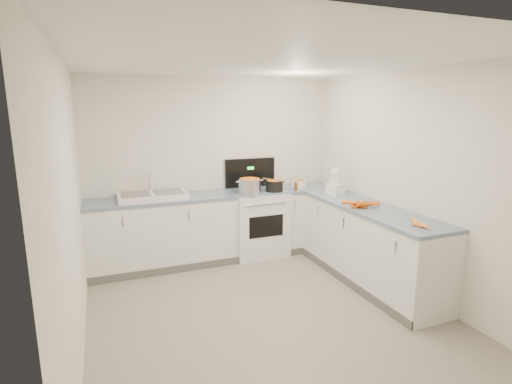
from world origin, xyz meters
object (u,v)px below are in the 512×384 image
object	(u,v)px
stove	(257,222)
mixing_bowl	(299,184)
sink	(152,196)
black_pot	(274,187)
food_processor	(336,183)
spice_jar	(297,186)
extract_bottle	(296,187)
steel_pot	(250,187)

from	to	relation	value
stove	mixing_bowl	distance (m)	0.82
stove	sink	distance (m)	1.54
black_pot	food_processor	size ratio (longest dim) A/B	0.67
stove	spice_jar	bearing A→B (deg)	-15.62
black_pot	extract_bottle	bearing A→B (deg)	-12.59
sink	spice_jar	size ratio (longest dim) A/B	9.52
mixing_bowl	stove	bearing A→B (deg)	175.55
black_pot	extract_bottle	world-z (taller)	black_pot
steel_pot	extract_bottle	world-z (taller)	steel_pot
stove	sink	size ratio (longest dim) A/B	1.58
black_pot	spice_jar	xyz separation A→B (m)	(0.35, -0.01, -0.02)
mixing_bowl	spice_jar	world-z (taller)	mixing_bowl
sink	black_pot	world-z (taller)	sink
spice_jar	food_processor	xyz separation A→B (m)	(0.33, -0.49, 0.11)
stove	extract_bottle	distance (m)	0.75
steel_pot	extract_bottle	xyz separation A→B (m)	(0.68, -0.05, -0.04)
steel_pot	mixing_bowl	xyz separation A→B (m)	(0.81, 0.11, -0.04)
spice_jar	food_processor	world-z (taller)	food_processor
stove	spice_jar	distance (m)	0.76
sink	spice_jar	bearing A→B (deg)	-4.82
steel_pot	spice_jar	distance (m)	0.72
stove	sink	xyz separation A→B (m)	(-1.45, 0.02, 0.50)
sink	extract_bottle	world-z (taller)	sink
stove	spice_jar	size ratio (longest dim) A/B	15.06
food_processor	spice_jar	bearing A→B (deg)	124.10
steel_pot	mixing_bowl	world-z (taller)	steel_pot
stove	black_pot	world-z (taller)	stove
food_processor	black_pot	bearing A→B (deg)	143.76
extract_bottle	food_processor	distance (m)	0.58
stove	mixing_bowl	xyz separation A→B (m)	(0.63, -0.05, 0.52)
extract_bottle	food_processor	world-z (taller)	food_processor
steel_pot	food_processor	bearing A→B (deg)	-24.48
steel_pot	mixing_bowl	size ratio (longest dim) A/B	1.34
steel_pot	mixing_bowl	distance (m)	0.82
extract_bottle	spice_jar	world-z (taller)	extract_bottle
stove	food_processor	bearing A→B (deg)	-36.22
sink	food_processor	bearing A→B (deg)	-15.79
sink	extract_bottle	distance (m)	1.96
black_pot	stove	bearing A→B (deg)	143.86
black_pot	mixing_bowl	world-z (taller)	black_pot
extract_bottle	food_processor	xyz separation A→B (m)	(0.38, -0.43, 0.10)
spice_jar	black_pot	bearing A→B (deg)	178.79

